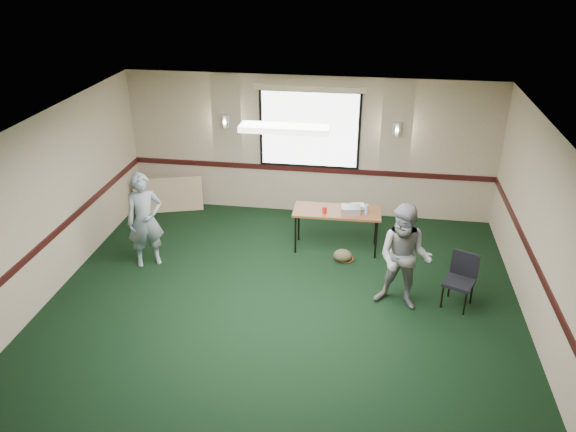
# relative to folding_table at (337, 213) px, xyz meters

# --- Properties ---
(ground) EXTENTS (8.00, 8.00, 0.00)m
(ground) POSITION_rel_folding_table_xyz_m (-0.66, -2.55, -0.69)
(ground) COLOR black
(ground) RESTS_ON ground
(room_shell) EXTENTS (8.00, 8.02, 8.00)m
(room_shell) POSITION_rel_folding_table_xyz_m (-0.66, -0.43, 0.89)
(room_shell) COLOR tan
(room_shell) RESTS_ON ground
(folding_table) EXTENTS (1.50, 0.62, 0.74)m
(folding_table) POSITION_rel_folding_table_xyz_m (0.00, 0.00, 0.00)
(folding_table) COLOR #602B1B
(folding_table) RESTS_ON ground
(projector) EXTENTS (0.34, 0.29, 0.11)m
(projector) POSITION_rel_folding_table_xyz_m (0.23, -0.03, 0.11)
(projector) COLOR gray
(projector) RESTS_ON folding_table
(game_console) EXTENTS (0.24, 0.21, 0.05)m
(game_console) POSITION_rel_folding_table_xyz_m (0.35, 0.17, 0.08)
(game_console) COLOR white
(game_console) RESTS_ON folding_table
(red_cup) EXTENTS (0.08, 0.08, 0.11)m
(red_cup) POSITION_rel_folding_table_xyz_m (-0.21, -0.13, 0.11)
(red_cup) COLOR red
(red_cup) RESTS_ON folding_table
(water_bottle) EXTENTS (0.05, 0.05, 0.18)m
(water_bottle) POSITION_rel_folding_table_xyz_m (0.49, -0.07, 0.14)
(water_bottle) COLOR #84ABD8
(water_bottle) RESTS_ON folding_table
(duffel_bag) EXTENTS (0.36, 0.31, 0.22)m
(duffel_bag) POSITION_rel_folding_table_xyz_m (0.15, -0.42, -0.58)
(duffel_bag) COLOR #413825
(duffel_bag) RESTS_ON ground
(cable_coil) EXTENTS (0.32, 0.32, 0.02)m
(cable_coil) POSITION_rel_folding_table_xyz_m (0.18, -0.34, -0.68)
(cable_coil) COLOR #E3571C
(cable_coil) RESTS_ON ground
(folded_table) EXTENTS (1.34, 0.59, 0.69)m
(folded_table) POSITION_rel_folding_table_xyz_m (-3.41, 1.05, -0.35)
(folded_table) COLOR tan
(folded_table) RESTS_ON ground
(conference_chair) EXTENTS (0.53, 0.54, 0.82)m
(conference_chair) POSITION_rel_folding_table_xyz_m (1.93, -1.37, -0.21)
(conference_chair) COLOR black
(conference_chair) RESTS_ON ground
(person_left) EXTENTS (0.70, 0.63, 1.61)m
(person_left) POSITION_rel_folding_table_xyz_m (-3.05, -0.96, 0.12)
(person_left) COLOR #3E658A
(person_left) RESTS_ON ground
(person_right) EXTENTS (0.92, 0.79, 1.63)m
(person_right) POSITION_rel_folding_table_xyz_m (1.07, -1.57, 0.13)
(person_right) COLOR #677FA1
(person_right) RESTS_ON ground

